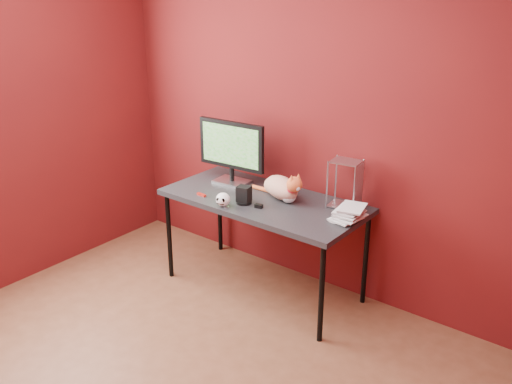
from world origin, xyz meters
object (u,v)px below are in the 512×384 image
Objects in this scene: desk at (263,205)px; cat at (282,188)px; skull_mug at (223,200)px; book_stack at (344,141)px; speaker at (244,195)px; monitor at (231,149)px.

desk is 0.19m from cat.
skull_mug is 0.95m from book_stack.
cat reaches higher than desk.
monitor is at bearing 129.97° from speaker.
desk is at bearing 58.48° from speaker.
monitor reaches higher than skull_mug.
cat is 3.90× the size of speaker.
desk is 0.52m from monitor.
speaker is 0.84m from book_stack.
desk is at bearing 47.56° from skull_mug.
cat is 0.45m from skull_mug.
book_stack reaches higher than monitor.
book_stack is (0.74, 0.35, 0.48)m from skull_mug.
monitor is at bearing 105.33° from skull_mug.
skull_mug is 0.16m from speaker.
monitor is 1.03m from book_stack.
book_stack is at bearing 5.30° from desk.
desk is 0.84m from book_stack.
book_stack is (0.50, -0.03, 0.45)m from cat.
speaker is at bearing -109.78° from desk.
cat is 0.47× the size of book_stack.
desk is at bearing -115.14° from cat.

